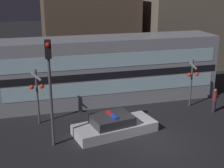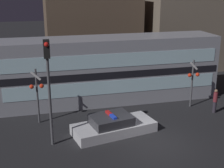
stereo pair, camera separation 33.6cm
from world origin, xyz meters
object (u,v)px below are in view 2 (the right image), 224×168
object	(u,v)px
crossing_signal_near	(193,79)
traffic_light_corner	(48,77)
train	(110,69)
pedestrian	(215,101)
police_car	(113,126)

from	to	relation	value
crossing_signal_near	traffic_light_corner	size ratio (longest dim) A/B	0.59
train	pedestrian	bearing A→B (deg)	-33.23
train	crossing_signal_near	distance (m)	5.69
police_car	traffic_light_corner	xyz separation A→B (m)	(-3.42, -0.54, 3.30)
pedestrian	train	bearing A→B (deg)	146.77
train	police_car	world-z (taller)	train
police_car	pedestrian	world-z (taller)	pedestrian
police_car	crossing_signal_near	size ratio (longest dim) A/B	1.49
traffic_light_corner	pedestrian	bearing A→B (deg)	9.46
police_car	pedestrian	bearing A→B (deg)	-1.55
pedestrian	crossing_signal_near	xyz separation A→B (m)	(-1.01, 1.31, 1.13)
train	traffic_light_corner	world-z (taller)	traffic_light_corner
police_car	crossing_signal_near	distance (m)	6.82
train	pedestrian	world-z (taller)	train
police_car	traffic_light_corner	distance (m)	4.78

